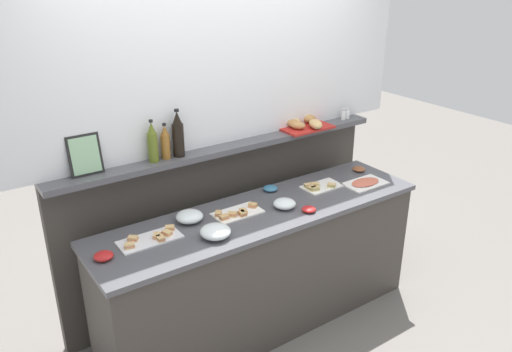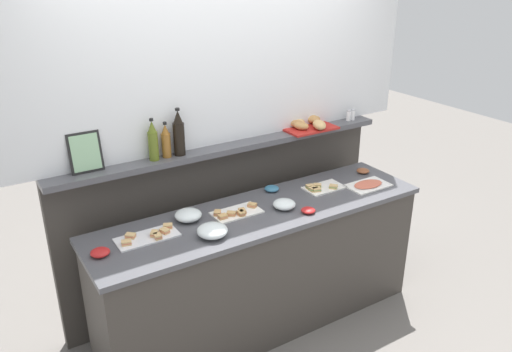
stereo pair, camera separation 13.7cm
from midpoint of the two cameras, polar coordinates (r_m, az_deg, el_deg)
name	(u,v)px [view 2 (the right image)]	position (r m, az deg, el deg)	size (l,w,h in m)	color
ground_plane	(222,281)	(4.30, -2.90, -11.55)	(12.00, 12.00, 0.00)	slate
buffet_counter	(261,269)	(3.62, 1.69, -10.23)	(2.33, 0.61, 0.90)	#3D3833
back_ledge_unit	(227,216)	(3.87, -2.22, -4.44)	(2.52, 0.22, 1.24)	#3D3833
upper_wall_panel	(221,43)	(3.50, -2.75, 14.49)	(3.12, 0.08, 1.36)	silver
sandwich_platter_rear	(236,212)	(3.34, -1.08, -4.06)	(0.32, 0.18, 0.04)	white
sandwich_platter_front	(322,188)	(3.74, 8.36, -1.28)	(0.29, 0.17, 0.04)	white
sandwich_platter_side	(148,236)	(3.13, -10.61, -6.58)	(0.37, 0.17, 0.04)	silver
cold_cuts_platter	(368,185)	(3.85, 13.31, -0.98)	(0.32, 0.20, 0.02)	white
glass_bowl_large	(284,205)	(3.42, 4.30, -3.18)	(0.15, 0.15, 0.06)	silver
glass_bowl_medium	(212,231)	(3.09, -3.59, -6.13)	(0.19, 0.19, 0.07)	silver
glass_bowl_small	(188,215)	(3.28, -6.33, -4.38)	(0.17, 0.17, 0.07)	silver
condiment_bowl_cream	(363,171)	(4.07, 12.71, 0.56)	(0.10, 0.10, 0.03)	brown
condiment_bowl_teal	(308,210)	(3.38, 6.96, -3.80)	(0.09, 0.09, 0.03)	red
condiment_bowl_red	(272,189)	(3.67, 2.82, -1.41)	(0.10, 0.10, 0.04)	teal
condiment_bowl_dark	(100,252)	(3.01, -15.63, -8.17)	(0.11, 0.11, 0.04)	red
wine_bottle_dark	(179,134)	(3.37, -7.40, 4.62)	(0.08, 0.08, 0.32)	black
olive_oil_bottle	(153,142)	(3.31, -10.18, 3.76)	(0.06, 0.06, 0.28)	#56661E
vinegar_bottle_amber	(166,142)	(3.36, -8.79, 3.78)	(0.06, 0.06, 0.24)	#8E5B23
salt_shaker	(349,115)	(4.18, 11.17, 6.59)	(0.03, 0.03, 0.09)	white
pepper_shaker	(353,115)	(4.21, 11.62, 6.67)	(0.03, 0.03, 0.09)	white
bread_basket	(309,124)	(3.95, 6.87, 5.74)	(0.40, 0.32, 0.08)	#B2231E
framed_picture	(85,152)	(3.22, -17.23, 2.49)	(0.20, 0.06, 0.25)	black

